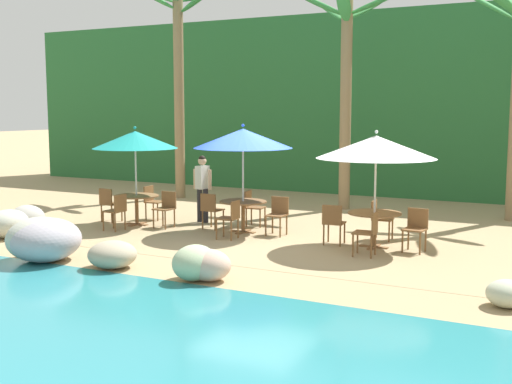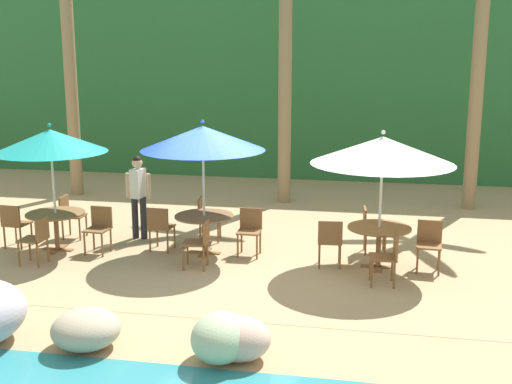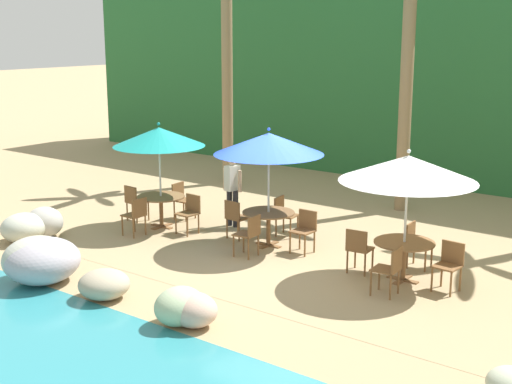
{
  "view_description": "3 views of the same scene",
  "coord_description": "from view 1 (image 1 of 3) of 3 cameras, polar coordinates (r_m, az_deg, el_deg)",
  "views": [
    {
      "loc": [
        6.62,
        -12.78,
        2.86
      ],
      "look_at": [
        -0.14,
        0.23,
        0.99
      ],
      "focal_mm": 45.78,
      "sensor_mm": 36.0,
      "label": 1
    },
    {
      "loc": [
        2.57,
        -10.88,
        3.73
      ],
      "look_at": [
        0.41,
        0.56,
        1.18
      ],
      "focal_mm": 45.22,
      "sensor_mm": 36.0,
      "label": 2
    },
    {
      "loc": [
        7.98,
        -11.27,
        4.52
      ],
      "look_at": [
        -0.52,
        -0.1,
        1.25
      ],
      "focal_mm": 49.94,
      "sensor_mm": 36.0,
      "label": 3
    }
  ],
  "objects": [
    {
      "name": "umbrella_blue",
      "position": [
        14.96,
        -1.15,
        4.7
      ],
      "size": [
        2.28,
        2.28,
        2.52
      ],
      "color": "silver",
      "rests_on": "ground"
    },
    {
      "name": "foliage_backdrop",
      "position": [
        22.76,
        10.63,
        7.52
      ],
      "size": [
        28.0,
        2.4,
        6.0
      ],
      "color": "#286633",
      "rests_on": "ground"
    },
    {
      "name": "dining_table_white",
      "position": [
        13.68,
        10.31,
        -2.28
      ],
      "size": [
        1.1,
        1.1,
        0.74
      ],
      "color": "brown",
      "rests_on": "ground"
    },
    {
      "name": "chair_teal_left",
      "position": [
        16.89,
        -12.73,
        -0.88
      ],
      "size": [
        0.45,
        0.46,
        0.87
      ],
      "color": "brown",
      "rests_on": "ground"
    },
    {
      "name": "chair_blue_seaward",
      "position": [
        14.84,
        1.94,
        -1.82
      ],
      "size": [
        0.42,
        0.43,
        0.87
      ],
      "color": "brown",
      "rests_on": "ground"
    },
    {
      "name": "palm_tree_second",
      "position": [
        18.75,
        7.89,
        10.39
      ],
      "size": [
        2.79,
        2.81,
        6.05
      ],
      "color": "olive",
      "rests_on": "ground"
    },
    {
      "name": "chair_teal_inland",
      "position": [
        17.13,
        -9.05,
        -0.67
      ],
      "size": [
        0.45,
        0.45,
        0.87
      ],
      "color": "brown",
      "rests_on": "ground"
    },
    {
      "name": "chair_white_right",
      "position": [
        12.86,
        9.85,
        -3.34
      ],
      "size": [
        0.46,
        0.45,
        0.87
      ],
      "color": "brown",
      "rests_on": "ground"
    },
    {
      "name": "dining_table_teal",
      "position": [
        16.37,
        -10.4,
        -0.72
      ],
      "size": [
        1.1,
        1.1,
        0.74
      ],
      "color": "brown",
      "rests_on": "ground"
    },
    {
      "name": "chair_teal_seaward",
      "position": [
        15.91,
        -7.86,
        -1.26
      ],
      "size": [
        0.44,
        0.45,
        0.87
      ],
      "color": "brown",
      "rests_on": "ground"
    },
    {
      "name": "ground_plane",
      "position": [
        14.67,
        0.05,
        -3.96
      ],
      "size": [
        120.0,
        120.0,
        0.0
      ],
      "primitive_type": "plane",
      "color": "tan"
    },
    {
      "name": "umbrella_white",
      "position": [
        13.51,
        10.45,
        3.88
      ],
      "size": [
        2.45,
        2.45,
        2.43
      ],
      "color": "silver",
      "rests_on": "ground"
    },
    {
      "name": "chair_blue_left",
      "position": [
        15.52,
        -3.97,
        -1.43
      ],
      "size": [
        0.44,
        0.45,
        0.87
      ],
      "color": "brown",
      "rests_on": "ground"
    },
    {
      "name": "terrace_deck",
      "position": [
        14.67,
        0.05,
        -3.94
      ],
      "size": [
        18.0,
        5.2,
        0.01
      ],
      "color": "tan",
      "rests_on": "ground"
    },
    {
      "name": "chair_white_inland",
      "position": [
        14.53,
        10.68,
        -2.13
      ],
      "size": [
        0.46,
        0.45,
        0.87
      ],
      "color": "brown",
      "rests_on": "ground"
    },
    {
      "name": "chair_teal_right",
      "position": [
        15.68,
        -12.06,
        -1.48
      ],
      "size": [
        0.43,
        0.43,
        0.87
      ],
      "color": "brown",
      "rests_on": "ground"
    },
    {
      "name": "umbrella_teal",
      "position": [
        16.23,
        -10.52,
        4.51
      ],
      "size": [
        2.08,
        2.08,
        2.44
      ],
      "color": "silver",
      "rests_on": "ground"
    },
    {
      "name": "chair_white_left",
      "position": [
        13.8,
        6.76,
        -2.55
      ],
      "size": [
        0.46,
        0.46,
        0.87
      ],
      "color": "brown",
      "rests_on": "ground"
    },
    {
      "name": "dining_table_blue",
      "position": [
        15.11,
        -1.13,
        -1.26
      ],
      "size": [
        1.1,
        1.1,
        0.74
      ],
      "color": "brown",
      "rests_on": "ground"
    },
    {
      "name": "waiter_in_white",
      "position": [
        16.45,
        -4.7,
        0.73
      ],
      "size": [
        0.52,
        0.37,
        1.7
      ],
      "color": "#232328",
      "rests_on": "ground"
    },
    {
      "name": "palm_tree_nearest",
      "position": [
        21.14,
        -6.8,
        11.01
      ],
      "size": [
        2.76,
        2.95,
        6.67
      ],
      "color": "olive",
      "rests_on": "ground"
    },
    {
      "name": "rock_seawall",
      "position": [
        12.94,
        -14.63,
        -4.17
      ],
      "size": [
        14.82,
        2.89,
        0.84
      ],
      "color": "tan",
      "rests_on": "ground"
    },
    {
      "name": "chair_blue_right",
      "position": [
        14.33,
        -2.2,
        -2.14
      ],
      "size": [
        0.46,
        0.45,
        0.87
      ],
      "color": "brown",
      "rests_on": "ground"
    },
    {
      "name": "chair_blue_inland",
      "position": [
        15.95,
        -0.34,
        -1.17
      ],
      "size": [
        0.48,
        0.47,
        0.87
      ],
      "color": "brown",
      "rests_on": "ground"
    },
    {
      "name": "chair_white_seaward",
      "position": [
        13.5,
        13.8,
        -2.94
      ],
      "size": [
        0.45,
        0.46,
        0.87
      ],
      "color": "brown",
      "rests_on": "ground"
    }
  ]
}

